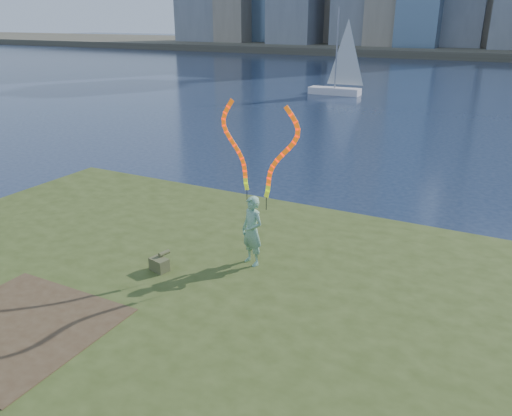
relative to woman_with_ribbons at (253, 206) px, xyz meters
The scene contains 7 objects.
ground 2.51m from the woman_with_ribbons, 113.21° to the right, with size 320.00×320.00×0.00m, color #192640.
grassy_knoll 3.91m from the woman_with_ribbons, 97.93° to the right, with size 20.00×18.00×0.80m.
dirt_patch 5.26m from the woman_with_ribbons, 121.84° to the right, with size 3.20×3.00×0.02m, color #47331E.
far_shore 93.91m from the woman_with_ribbons, 90.29° to the left, with size 320.00×40.00×1.20m, color #464133.
woman_with_ribbons is the anchor object (origin of this frame).
canvas_bag 2.47m from the woman_with_ribbons, 143.09° to the right, with size 0.47×0.52×0.39m.
sailboat 33.18m from the woman_with_ribbons, 105.45° to the left, with size 4.58×1.43×6.95m.
Camera 1 is at (5.30, -8.05, 6.14)m, focal length 35.00 mm.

